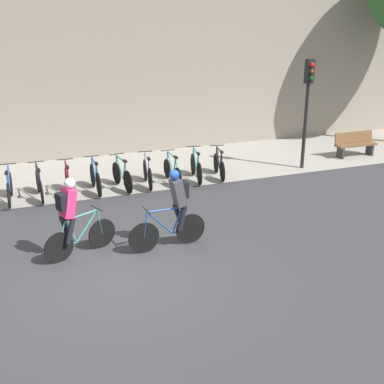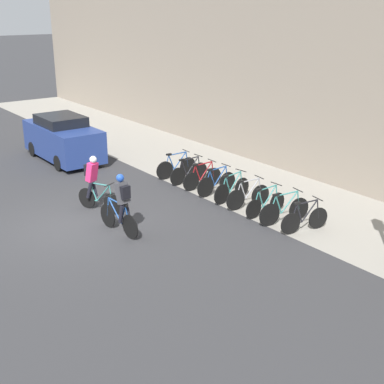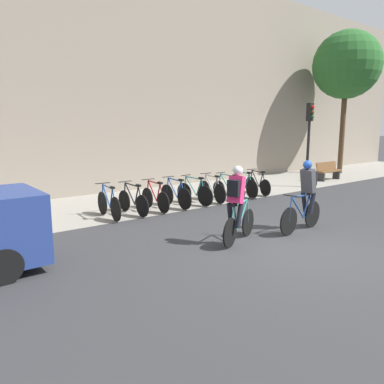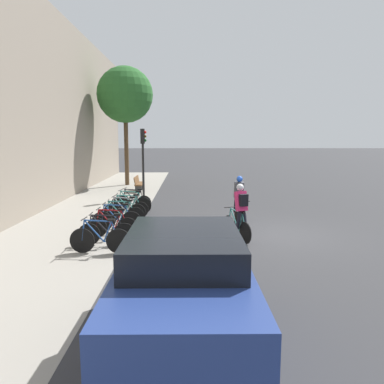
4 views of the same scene
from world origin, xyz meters
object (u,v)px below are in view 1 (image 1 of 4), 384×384
parked_bike_4 (122,175)px  parked_bike_0 (10,188)px  cyclist_grey (175,207)px  parked_bike_1 (39,185)px  cyclist_pink (72,216)px  parked_bike_2 (68,182)px  parked_bike_7 (196,167)px  parked_bike_6 (172,171)px  traffic_light_pole (308,94)px  bench (355,144)px  parked_bike_5 (148,173)px  parked_bike_3 (95,178)px  parked_bike_8 (219,165)px

parked_bike_4 → parked_bike_0: bearing=-180.0°
cyclist_grey → parked_bike_1: bearing=121.4°
cyclist_pink → parked_bike_2: size_ratio=1.08×
parked_bike_0 → parked_bike_7: size_ratio=0.98×
parked_bike_0 → parked_bike_2: size_ratio=1.04×
cyclist_grey → parked_bike_4: bearing=93.2°
parked_bike_0 → parked_bike_6: parked_bike_0 is taller
cyclist_pink → traffic_light_pole: size_ratio=0.49×
cyclist_grey → parked_bike_0: bearing=128.6°
parked_bike_1 → bench: 11.25m
traffic_light_pole → bench: traffic_light_pole is taller
parked_bike_2 → parked_bike_5: parked_bike_5 is taller
parked_bike_6 → traffic_light_pole: traffic_light_pole is taller
parked_bike_3 → bench: 9.67m
parked_bike_0 → parked_bike_7: bearing=-0.0°
parked_bike_0 → parked_bike_3: 2.37m
parked_bike_3 → traffic_light_pole: 7.32m
parked_bike_8 → bench: size_ratio=0.97×
cyclist_grey → bench: cyclist_grey is taller
cyclist_grey → traffic_light_pole: size_ratio=0.50×
cyclist_grey → parked_bike_8: cyclist_grey is taller
parked_bike_0 → parked_bike_5: bearing=0.0°
parked_bike_5 → parked_bike_6: parked_bike_5 is taller
cyclist_grey → parked_bike_8: 5.20m
parked_bike_3 → parked_bike_4: (0.79, -0.00, -0.01)m
parked_bike_8 → parked_bike_6: bearing=-180.0°
parked_bike_6 → parked_bike_0: bearing=180.0°
parked_bike_3 → parked_bike_8: (3.95, -0.00, -0.02)m
cyclist_pink → parked_bike_5: cyclist_pink is taller
parked_bike_2 → parked_bike_5: size_ratio=1.00×
parked_bike_2 → parked_bike_8: parked_bike_2 is taller
parked_bike_0 → parked_bike_4: (3.16, 0.00, -0.01)m
parked_bike_4 → parked_bike_8: 3.16m
parked_bike_0 → parked_bike_8: 6.33m
parked_bike_1 → cyclist_grey: bearing=-58.6°
cyclist_pink → bench: 11.72m
traffic_light_pole → bench: 3.38m
parked_bike_6 → parked_bike_7: parked_bike_7 is taller
parked_bike_0 → parked_bike_3: bearing=0.0°
parked_bike_5 → parked_bike_4: bearing=-180.0°
parked_bike_1 → parked_bike_2: 0.79m
parked_bike_1 → parked_bike_2: (0.79, 0.00, -0.00)m
parked_bike_0 → traffic_light_pole: size_ratio=0.47×
parked_bike_1 → traffic_light_pole: 8.85m
parked_bike_4 → parked_bike_7: size_ratio=0.96×
parked_bike_2 → parked_bike_7: parked_bike_7 is taller
cyclist_pink → parked_bike_4: bearing=64.1°
cyclist_pink → cyclist_grey: size_ratio=0.98×
bench → cyclist_grey: bearing=-150.9°
parked_bike_1 → parked_bike_3: size_ratio=1.02×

